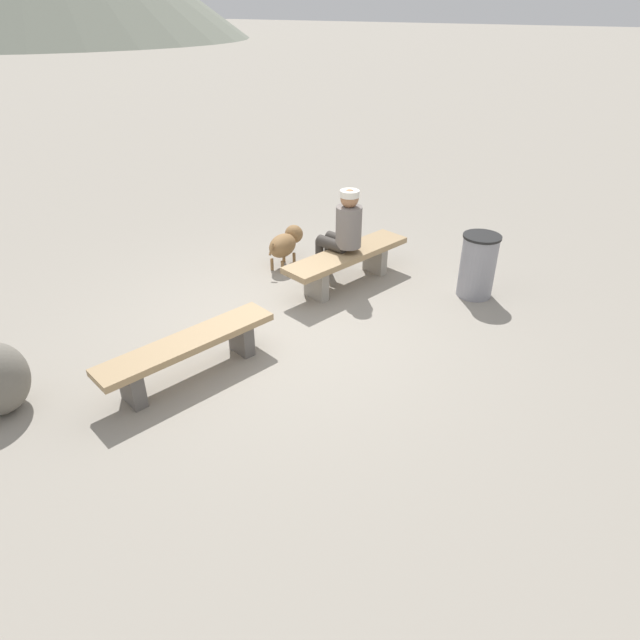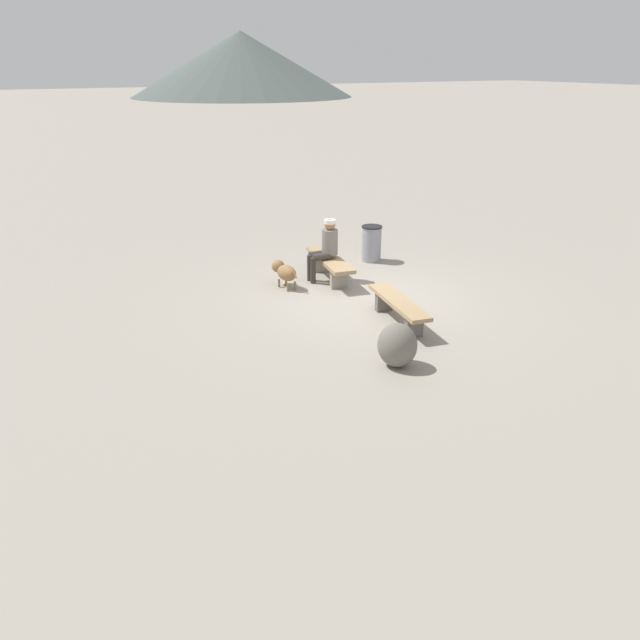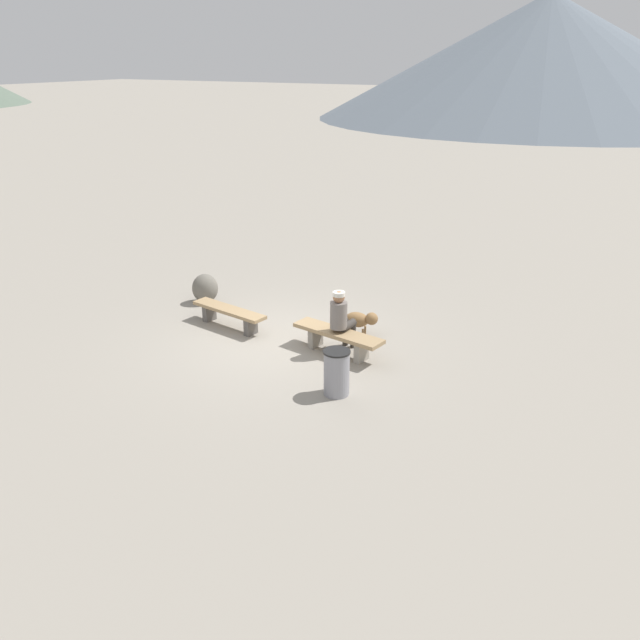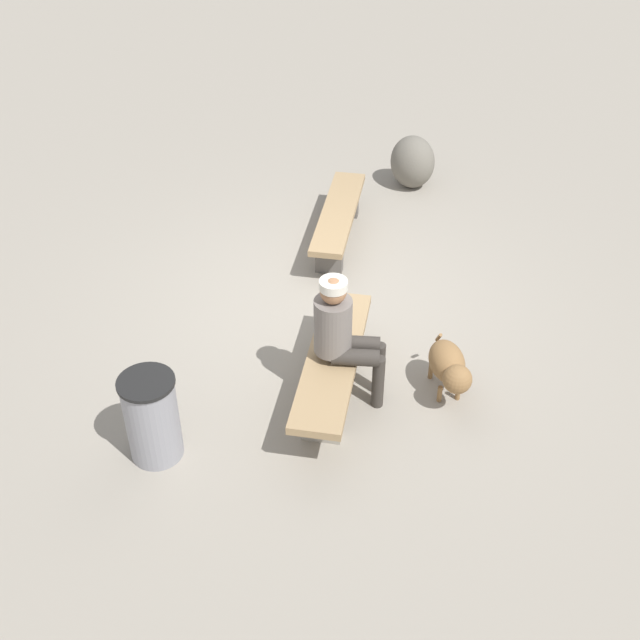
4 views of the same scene
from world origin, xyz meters
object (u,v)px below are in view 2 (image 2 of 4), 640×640
Objects in this scene: bench_right at (330,263)px; trash_bin at (371,243)px; dog at (284,271)px; seated_person at (326,245)px; boulder at (397,345)px; bench_left at (398,306)px.

bench_right is 1.64m from trash_bin.
seated_person is at bearing -97.30° from dog.
boulder is at bearing 175.01° from bench_right.
trash_bin is (0.72, -2.52, 0.07)m from dog.
dog is 4.00m from boulder.
bench_left is at bearing -175.47° from seated_person.
boulder is at bearing 170.97° from seated_person.
seated_person is (2.64, -0.01, 0.44)m from bench_left.
dog is at bearing 106.04° from trash_bin.
seated_person is 1.63× the size of dog.
dog is at bearing -0.43° from boulder.
seated_person reaches higher than bench_left.
seated_person is (0.02, 0.09, 0.40)m from bench_right.
dog is (-0.02, 0.95, -0.41)m from seated_person.
bench_left is 2.75× the size of boulder.
bench_right is 1.04m from dog.
boulder is (-4.00, 1.07, -0.01)m from bench_right.
boulder is at bearing 171.06° from dog.
bench_right reaches higher than bench_left.
bench_left is 2.40× the size of dog.
bench_right is 2.84× the size of boulder.
trash_bin is at bearing -61.04° from seated_person.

